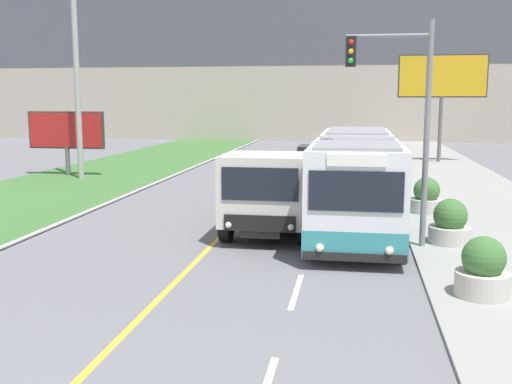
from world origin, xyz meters
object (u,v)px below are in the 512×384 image
utility_pole_far (76,58)px  planter_round_third (426,197)px  traffic_light_mast (404,106)px  car_distant (312,159)px  billboard_large (442,80)px  planter_round_second (450,224)px  billboard_small (66,132)px  planter_round_near (483,270)px  dump_truck (270,194)px  city_bus (356,178)px

utility_pole_far → planter_round_third: utility_pole_far is taller
traffic_light_mast → car_distant: bearing=101.9°
billboard_large → planter_round_second: bearing=-96.6°
planter_round_second → traffic_light_mast: bearing=-162.1°
billboard_small → planter_round_third: size_ratio=3.35×
billboard_large → planter_round_near: bearing=-95.6°
dump_truck → billboard_large: size_ratio=0.92×
city_bus → utility_pole_far: 17.12m
city_bus → utility_pole_far: bearing=147.6°
billboard_large → planter_round_near: size_ratio=5.48×
traffic_light_mast → billboard_small: traffic_light_mast is taller
planter_round_second → billboard_small: bearing=144.5°
traffic_light_mast → planter_round_second: size_ratio=4.87×
billboard_small → planter_round_second: bearing=-35.5°
billboard_large → billboard_small: size_ratio=1.62×
city_bus → car_distant: 14.43m
dump_truck → utility_pole_far: 16.61m
traffic_light_mast → planter_round_second: 3.59m
planter_round_third → planter_round_second: bearing=-88.4°
utility_pole_far → billboard_large: size_ratio=1.77×
utility_pole_far → planter_round_second: utility_pole_far is taller
car_distant → planter_round_second: size_ratio=3.41×
city_bus → utility_pole_far: (-13.93, 8.82, 4.61)m
billboard_small → car_distant: bearing=18.2°
dump_truck → billboard_large: 23.93m
utility_pole_far → billboard_large: utility_pole_far is taller
city_bus → traffic_light_mast: (1.21, -3.22, 2.40)m
utility_pole_far → billboard_small: 4.14m
planter_round_near → billboard_large: bearing=84.4°
car_distant → billboard_large: 10.69m
billboard_small → planter_round_near: size_ratio=3.38×
planter_round_near → car_distant: bearing=103.2°
city_bus → planter_round_second: (2.63, -2.76, -0.87)m
dump_truck → city_bus: bearing=41.7°
city_bus → utility_pole_far: utility_pole_far is taller
car_distant → traffic_light_mast: bearing=-78.1°
car_distant → utility_pole_far: utility_pole_far is taller
dump_truck → planter_round_near: size_ratio=5.06×
planter_round_second → planter_round_near: bearing=-90.3°
dump_truck → planter_round_near: (5.13, -5.14, -0.65)m
billboard_small → planter_round_third: 19.59m
city_bus → billboard_large: bearing=75.2°
utility_pole_far → traffic_light_mast: bearing=-38.5°
planter_round_third → city_bus: bearing=-143.3°
car_distant → planter_round_second: bearing=-73.3°
utility_pole_far → traffic_light_mast: 19.47m
dump_truck → planter_round_second: dump_truck is taller
billboard_small → planter_round_near: billboard_small is taller
planter_round_near → billboard_small: bearing=135.7°
billboard_large → car_distant: bearing=-143.0°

